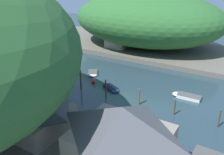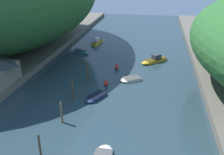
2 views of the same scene
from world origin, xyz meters
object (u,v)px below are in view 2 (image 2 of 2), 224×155
Objects in this scene: boat_moored_right at (98,42)px; channel_buoy_near at (117,67)px; boat_white_cruiser at (95,97)px; boat_far_right_bank at (154,60)px; boat_small_dinghy at (82,52)px; channel_buoy_far at (106,83)px; boat_far_upstream at (130,79)px.

channel_buoy_near is (7.37, -15.76, -0.01)m from boat_moored_right.
boat_white_cruiser is 0.76× the size of boat_far_right_bank.
channel_buoy_near is at bearing 82.30° from boat_far_right_bank.
boat_moored_right is (-6.17, 27.60, 0.22)m from boat_white_cruiser.
channel_buoy_near is (-6.58, -4.85, 0.01)m from boat_far_right_bank.
boat_moored_right is (1.63, 8.19, 0.14)m from boat_small_dinghy.
boat_white_cruiser is 20.92m from boat_small_dinghy.
channel_buoy_near is at bearing -53.02° from boat_moored_right.
boat_moored_right is at bearing -166.65° from boat_small_dinghy.
boat_white_cruiser is at bearing -98.36° from channel_buoy_far.
boat_small_dinghy is 0.67× the size of boat_moored_right.
boat_far_upstream is 1.01× the size of boat_small_dinghy.
channel_buoy_near is (9.00, -7.57, 0.13)m from boat_small_dinghy.
boat_far_right_bank is at bearing 59.59° from channel_buoy_far.
boat_far_right_bank is at bearing -89.00° from boat_white_cruiser.
boat_small_dinghy is at bearing 139.94° from channel_buoy_near.
boat_far_right_bank reaches higher than boat_far_upstream.
boat_far_upstream is at bearing -57.22° from channel_buoy_near.
channel_buoy_far is (6.84, -23.02, -0.00)m from boat_moored_right.
boat_white_cruiser is 18.43m from boat_far_right_bank.
channel_buoy_far reaches higher than boat_white_cruiser.
boat_moored_right is 4.80× the size of channel_buoy_far.
channel_buoy_far is at bearing 54.36° from boat_small_dinghy.
channel_buoy_far reaches higher than boat_small_dinghy.
boat_white_cruiser is 3.38× the size of channel_buoy_far.
boat_moored_right reaches higher than boat_far_upstream.
boat_far_right_bank is 0.93× the size of boat_moored_right.
boat_small_dinghy is at bearing 119.74° from channel_buoy_far.
channel_buoy_far is (-3.53, -2.60, 0.24)m from boat_far_upstream.
channel_buoy_far is (0.67, 4.58, 0.22)m from boat_white_cruiser.
boat_small_dinghy is (-7.80, 19.41, 0.09)m from boat_white_cruiser.
boat_moored_right reaches higher than boat_far_right_bank.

